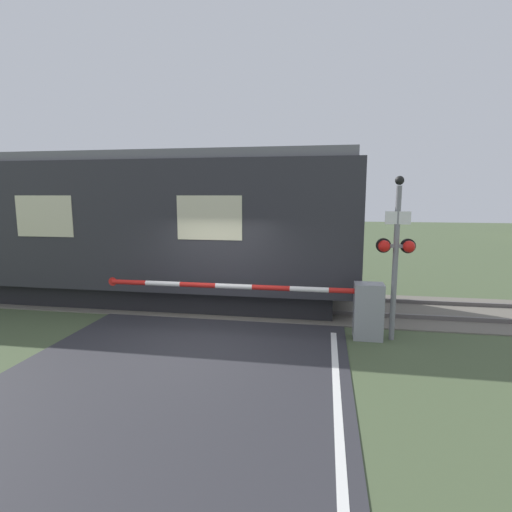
# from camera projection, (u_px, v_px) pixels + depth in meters

# --- Properties ---
(ground_plane) EXTENTS (80.00, 80.00, 0.00)m
(ground_plane) POSITION_uv_depth(u_px,v_px,m) (202.00, 342.00, 8.25)
(ground_plane) COLOR #475638
(track_bed) EXTENTS (36.00, 3.20, 0.13)m
(track_bed) POSITION_uv_depth(u_px,v_px,m) (235.00, 302.00, 11.24)
(track_bed) COLOR #666056
(track_bed) RESTS_ON ground_plane
(train) EXTENTS (15.88, 3.05, 4.12)m
(train) POSITION_uv_depth(u_px,v_px,m) (81.00, 227.00, 11.71)
(train) COLOR black
(train) RESTS_ON ground_plane
(crossing_barrier) EXTENTS (6.20, 0.44, 1.19)m
(crossing_barrier) POSITION_uv_depth(u_px,v_px,m) (343.00, 306.00, 8.47)
(crossing_barrier) COLOR gray
(crossing_barrier) RESTS_ON ground_plane
(signal_post) EXTENTS (0.78, 0.26, 3.40)m
(signal_post) POSITION_uv_depth(u_px,v_px,m) (396.00, 249.00, 8.13)
(signal_post) COLOR gray
(signal_post) RESTS_ON ground_plane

